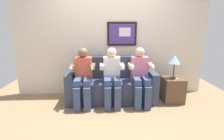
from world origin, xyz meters
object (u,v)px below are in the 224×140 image
at_px(person_in_middle, 112,75).
at_px(table_lamp, 175,61).
at_px(spare_remote_on_table, 176,78).
at_px(person_on_left, 83,75).
at_px(couch, 112,86).
at_px(person_on_right, 140,74).
at_px(side_table_right, 172,90).

xyz_separation_m(person_in_middle, table_lamp, (1.23, 0.06, 0.25)).
bearing_deg(spare_remote_on_table, person_on_left, -179.89).
height_order(couch, person_on_right, person_on_right).
bearing_deg(person_on_right, spare_remote_on_table, 0.29).
height_order(table_lamp, spare_remote_on_table, table_lamp).
relative_size(person_on_left, person_in_middle, 1.00).
relative_size(person_in_middle, spare_remote_on_table, 8.54).
relative_size(couch, spare_remote_on_table, 13.72).
relative_size(couch, side_table_right, 3.57).
distance_m(couch, person_on_left, 0.65).
xyz_separation_m(person_on_right, spare_remote_on_table, (0.71, 0.00, -0.10)).
xyz_separation_m(side_table_right, spare_remote_on_table, (0.02, -0.06, 0.26)).
distance_m(side_table_right, spare_remote_on_table, 0.27).
relative_size(side_table_right, table_lamp, 1.09).
height_order(couch, person_in_middle, person_in_middle).
height_order(person_in_middle, side_table_right, person_in_middle).
relative_size(person_in_middle, person_on_right, 1.00).
xyz_separation_m(couch, person_on_right, (0.55, -0.17, 0.29)).
height_order(person_on_left, side_table_right, person_on_left).
bearing_deg(person_in_middle, couch, 90.17).
bearing_deg(table_lamp, person_on_right, -174.62).
bearing_deg(couch, person_on_right, -16.85).
bearing_deg(person_in_middle, person_on_right, -0.05).
height_order(couch, spare_remote_on_table, couch).
relative_size(couch, person_in_middle, 1.61).
distance_m(person_in_middle, table_lamp, 1.26).
distance_m(person_on_right, spare_remote_on_table, 0.72).
height_order(person_on_left, table_lamp, person_on_left).
height_order(person_on_left, person_on_right, same).
bearing_deg(table_lamp, person_in_middle, -177.04).
distance_m(side_table_right, table_lamp, 0.61).
bearing_deg(table_lamp, person_on_left, -177.94).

